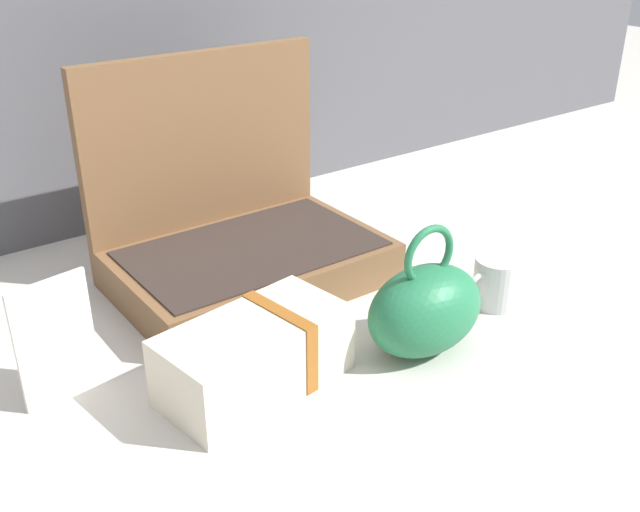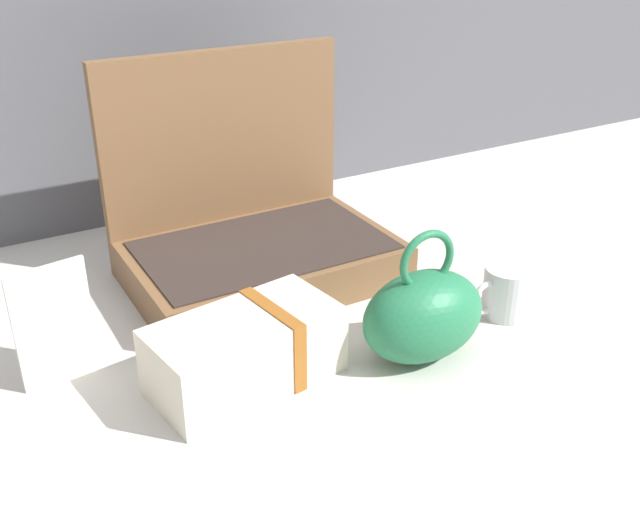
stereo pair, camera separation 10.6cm
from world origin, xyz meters
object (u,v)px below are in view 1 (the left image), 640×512
open_suitcase (237,233)px  info_card_left (55,341)px  coffee_mug (496,282)px  cream_toiletry_bag (257,354)px  teal_pouch_handbag (425,309)px

open_suitcase → info_card_left: 0.40m
coffee_mug → cream_toiletry_bag: bearing=174.6°
cream_toiletry_bag → coffee_mug: 0.43m
open_suitcase → coffee_mug: (0.28, -0.33, -0.04)m
teal_pouch_handbag → info_card_left: bearing=156.6°
cream_toiletry_bag → coffee_mug: bearing=-5.4°
coffee_mug → info_card_left: bearing=165.2°
open_suitcase → info_card_left: bearing=-156.1°
teal_pouch_handbag → info_card_left: size_ratio=1.14×
open_suitcase → cream_toiletry_bag: open_suitcase is taller
open_suitcase → coffee_mug: bearing=-49.6°
open_suitcase → info_card_left: size_ratio=2.53×
teal_pouch_handbag → cream_toiletry_bag: 0.25m
open_suitcase → cream_toiletry_bag: 0.33m
teal_pouch_handbag → info_card_left: teal_pouch_handbag is taller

